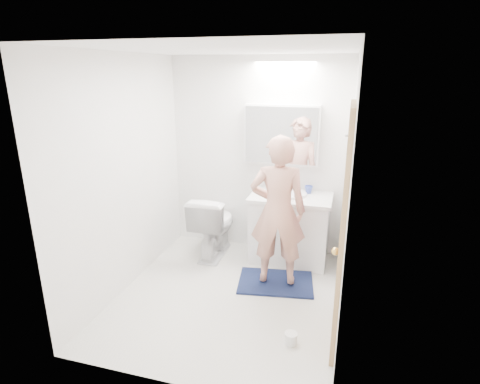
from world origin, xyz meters
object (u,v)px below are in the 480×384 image
(person, at_px, (278,211))
(soap_bottle_b, at_px, (275,184))
(toilet, at_px, (214,225))
(toilet_paper_roll, at_px, (291,338))
(vanity_cabinet, at_px, (290,230))
(soap_bottle_a, at_px, (271,182))
(toothbrush_cup, at_px, (309,190))
(medicine_cabinet, at_px, (282,135))

(person, bearing_deg, soap_bottle_b, -85.56)
(toilet, bearing_deg, toilet_paper_roll, 129.35)
(vanity_cabinet, distance_m, toilet, 0.94)
(toilet, distance_m, soap_bottle_a, 0.88)
(vanity_cabinet, xyz_separation_m, toilet_paper_roll, (0.26, -1.53, -0.34))
(toothbrush_cup, bearing_deg, medicine_cabinet, 171.94)
(soap_bottle_a, height_order, toothbrush_cup, soap_bottle_a)
(soap_bottle_b, bearing_deg, toothbrush_cup, -2.79)
(vanity_cabinet, bearing_deg, soap_bottle_a, 151.37)
(person, bearing_deg, toothbrush_cup, -115.19)
(vanity_cabinet, relative_size, person, 0.57)
(vanity_cabinet, bearing_deg, toilet_paper_roll, -80.22)
(person, relative_size, toilet_paper_roll, 14.42)
(vanity_cabinet, relative_size, soap_bottle_b, 5.48)
(toilet, height_order, toothbrush_cup, toothbrush_cup)
(soap_bottle_b, height_order, toilet_paper_roll, soap_bottle_b)
(medicine_cabinet, distance_m, soap_bottle_a, 0.59)
(toilet_paper_roll, bearing_deg, soap_bottle_a, 107.78)
(toilet_paper_roll, bearing_deg, soap_bottle_b, 105.98)
(medicine_cabinet, relative_size, soap_bottle_a, 4.32)
(medicine_cabinet, xyz_separation_m, toilet_paper_roll, (0.43, -1.74, -1.45))
(soap_bottle_a, xyz_separation_m, toilet_paper_roll, (0.54, -1.68, -0.87))
(toilet, bearing_deg, soap_bottle_b, -158.09)
(medicine_cabinet, bearing_deg, toilet, -156.90)
(vanity_cabinet, distance_m, toilet_paper_roll, 1.59)
(vanity_cabinet, height_order, soap_bottle_a, soap_bottle_a)
(soap_bottle_a, xyz_separation_m, toothbrush_cup, (0.46, 0.01, -0.06))
(toothbrush_cup, bearing_deg, toilet, -166.14)
(vanity_cabinet, height_order, toilet_paper_roll, vanity_cabinet)
(soap_bottle_b, bearing_deg, toilet, -157.27)
(person, xyz_separation_m, toothbrush_cup, (0.23, 0.77, 0.02))
(soap_bottle_a, relative_size, toilet_paper_roll, 1.85)
(toilet_paper_roll, bearing_deg, person, 108.42)
(vanity_cabinet, bearing_deg, medicine_cabinet, 128.68)
(vanity_cabinet, relative_size, toilet_paper_roll, 8.18)
(toilet, distance_m, toilet_paper_roll, 1.88)
(soap_bottle_b, bearing_deg, toilet_paper_roll, -74.02)
(soap_bottle_b, distance_m, toilet_paper_roll, 1.97)
(toothbrush_cup, bearing_deg, person, -106.59)
(soap_bottle_b, xyz_separation_m, toilet_paper_roll, (0.49, -1.71, -0.85))
(medicine_cabinet, distance_m, person, 1.06)
(medicine_cabinet, distance_m, toothbrush_cup, 0.73)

